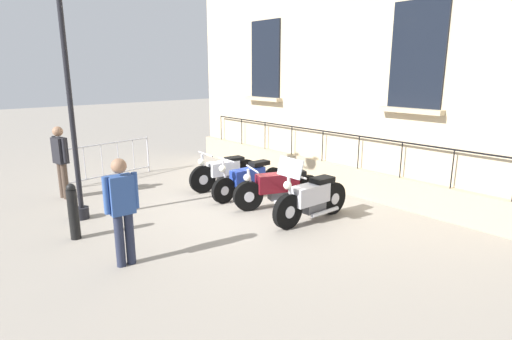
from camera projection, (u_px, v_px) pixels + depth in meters
name	position (u px, v px, depth m)	size (l,w,h in m)	color
ground_plane	(263.00, 202.00, 9.42)	(60.00, 60.00, 0.00)	gray
building_facade	(339.00, 9.00, 9.92)	(0.82, 10.49, 9.00)	#C6B28E
motorcycle_white	(225.00, 172.00, 10.40)	(1.97, 0.73, 0.99)	black
motorcycle_blue	(249.00, 180.00, 9.74)	(2.12, 0.61, 1.01)	black
motorcycle_maroon	(279.00, 188.00, 9.03)	(2.03, 0.99, 0.94)	black
motorcycle_silver	(311.00, 199.00, 8.16)	(1.99, 0.73, 1.37)	black
lamppost	(64.00, 44.00, 7.58)	(0.36, 1.06, 4.85)	black
crowd_barrier	(110.00, 159.00, 11.27)	(2.48, 0.44, 1.05)	#B7B7BF
bollard	(73.00, 211.00, 7.28)	(0.18, 0.18, 1.03)	black
pedestrian_standing	(61.00, 158.00, 9.53)	(0.29, 0.52, 1.71)	#47382D
pedestrian_walking	(122.00, 206.00, 6.19)	(0.53, 0.24, 1.70)	#23283D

